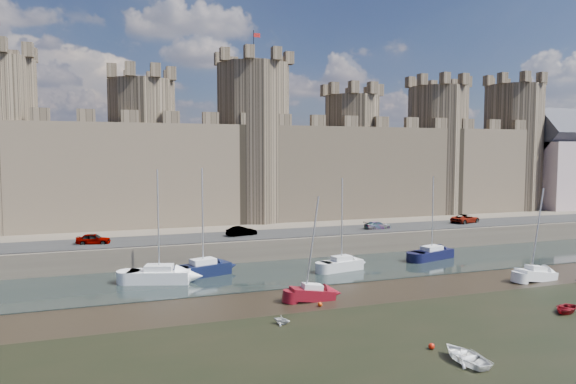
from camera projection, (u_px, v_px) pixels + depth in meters
name	position (u px, v px, depth m)	size (l,w,h in m)	color
ground	(430.00, 358.00, 31.45)	(160.00, 160.00, 0.00)	black
water_channel	(297.00, 272.00, 54.06)	(160.00, 12.00, 0.08)	black
quay	(225.00, 219.00, 87.90)	(160.00, 60.00, 2.50)	#4C443A
road	(269.00, 234.00, 63.30)	(160.00, 7.00, 0.10)	black
castle	(237.00, 159.00, 75.59)	(108.50, 11.00, 29.00)	#42382B
car_0	(93.00, 239.00, 56.39)	(1.45, 3.60, 1.23)	gray
car_1	(242.00, 231.00, 62.00)	(1.28, 3.67, 1.21)	gray
car_2	(378.00, 225.00, 67.61)	(1.50, 3.69, 1.07)	gray
car_3	(465.00, 219.00, 73.34)	(2.15, 4.66, 1.29)	gray
sailboat_0	(159.00, 275.00, 49.41)	(6.25, 3.86, 10.92)	white
sailboat_1	(203.00, 268.00, 52.23)	(5.87, 3.70, 10.98)	black
sailboat_2	(342.00, 264.00, 54.56)	(4.83, 2.61, 9.87)	silver
sailboat_3	(432.00, 253.00, 60.49)	(5.94, 3.60, 9.75)	black
sailboat_4	(312.00, 292.00, 43.76)	(3.84, 1.51, 8.95)	maroon
sailboat_5	(536.00, 274.00, 50.60)	(4.36, 1.98, 9.16)	white
dinghy_2	(466.00, 356.00, 30.84)	(2.40, 0.70, 3.36)	white
dinghy_3	(282.00, 320.00, 37.61)	(1.11, 0.68, 1.29)	silver
dinghy_4	(566.00, 309.00, 40.47)	(2.00, 0.58, 2.80)	maroon
buoy_1	(320.00, 304.00, 41.99)	(0.37, 0.37, 0.37)	red
buoy_4	(432.00, 346.00, 32.86)	(0.40, 0.40, 0.40)	red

